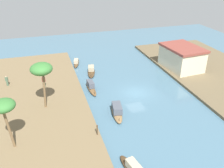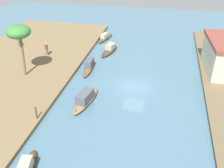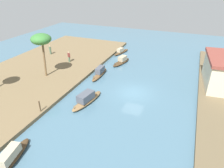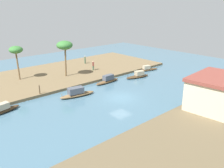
{
  "view_description": "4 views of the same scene",
  "coord_description": "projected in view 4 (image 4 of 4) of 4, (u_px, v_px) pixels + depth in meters",
  "views": [
    {
      "loc": [
        28.57,
        -12.41,
        17.32
      ],
      "look_at": [
        -2.04,
        -3.15,
        0.95
      ],
      "focal_mm": 38.54,
      "sensor_mm": 36.0,
      "label": 1
    },
    {
      "loc": [
        25.07,
        2.79,
        15.27
      ],
      "look_at": [
        0.74,
        -2.43,
        0.46
      ],
      "focal_mm": 41.48,
      "sensor_mm": 36.0,
      "label": 2
    },
    {
      "loc": [
        21.48,
        5.75,
        12.98
      ],
      "look_at": [
        -0.02,
        -3.01,
        0.66
      ],
      "focal_mm": 32.21,
      "sensor_mm": 36.0,
      "label": 3
    },
    {
      "loc": [
        21.92,
        22.5,
        12.5
      ],
      "look_at": [
        -0.75,
        -2.65,
        1.17
      ],
      "focal_mm": 38.99,
      "sensor_mm": 36.0,
      "label": 4
    }
  ],
  "objects": [
    {
      "name": "riverside_building",
      "position": [
        216.0,
        92.0,
        29.04
      ],
      "size": [
        7.76,
        5.96,
        3.94
      ],
      "rotation": [
        0.0,
        0.0,
        0.08
      ],
      "color": "beige",
      "rests_on": "riverbank_right"
    },
    {
      "name": "sampan_foreground",
      "position": [
        108.0,
        80.0,
        39.83
      ],
      "size": [
        4.87,
        1.12,
        1.32
      ],
      "rotation": [
        0.0,
        0.0,
        0.04
      ],
      "color": "brown",
      "rests_on": "river_water"
    },
    {
      "name": "mooring_post",
      "position": [
        40.0,
        90.0,
        33.81
      ],
      "size": [
        0.14,
        0.14,
        1.26
      ],
      "primitive_type": "cylinder",
      "color": "#4C3823",
      "rests_on": "riverbank_left"
    },
    {
      "name": "palm_tree_left_near",
      "position": [
        65.0,
        46.0,
        40.56
      ],
      "size": [
        2.7,
        2.7,
        6.12
      ],
      "color": "brown",
      "rests_on": "riverbank_left"
    },
    {
      "name": "sampan_midstream",
      "position": [
        148.0,
        69.0,
        46.95
      ],
      "size": [
        4.63,
        1.95,
        1.06
      ],
      "rotation": [
        0.0,
        0.0,
        -0.24
      ],
      "color": "brown",
      "rests_on": "river_water"
    },
    {
      "name": "sampan_downstream_large",
      "position": [
        2.0,
        109.0,
        28.89
      ],
      "size": [
        4.5,
        1.88,
        1.19
      ],
      "rotation": [
        0.0,
        0.0,
        0.21
      ],
      "color": "#47331E",
      "rests_on": "river_water"
    },
    {
      "name": "palm_tree_left_far",
      "position": [
        16.0,
        51.0,
        39.02
      ],
      "size": [
        2.19,
        2.19,
        5.54
      ],
      "color": "brown",
      "rests_on": "riverbank_left"
    },
    {
      "name": "person_on_near_bank",
      "position": [
        93.0,
        66.0,
        45.69
      ],
      "size": [
        0.43,
        0.51,
        1.76
      ],
      "rotation": [
        0.0,
        0.0,
        4.2
      ],
      "color": "#4C664C",
      "rests_on": "riverbank_left"
    },
    {
      "name": "person_by_mooring",
      "position": [
        85.0,
        60.0,
        50.77
      ],
      "size": [
        0.42,
        0.47,
        1.61
      ],
      "rotation": [
        0.0,
        0.0,
        4.32
      ],
      "color": "#4C664C",
      "rests_on": "riverbank_left"
    },
    {
      "name": "river_water",
      "position": [
        121.0,
        98.0,
        33.73
      ],
      "size": [
        70.18,
        70.18,
        0.0
      ],
      "primitive_type": "plane",
      "color": "#476B7F",
      "rests_on": "ground"
    },
    {
      "name": "sampan_with_tall_canopy",
      "position": [
        138.0,
        75.0,
        42.65
      ],
      "size": [
        4.72,
        2.19,
        1.18
      ],
      "rotation": [
        0.0,
        0.0,
        -0.22
      ],
      "color": "#47331E",
      "rests_on": "river_water"
    },
    {
      "name": "riverbank_left",
      "position": [
        62.0,
        73.0,
        44.57
      ],
      "size": [
        39.22,
        15.82,
        0.41
      ],
      "primitive_type": "cube",
      "color": "brown",
      "rests_on": "ground"
    },
    {
      "name": "sampan_with_red_awning",
      "position": [
        77.0,
        93.0,
        33.96
      ],
      "size": [
        5.26,
        2.04,
        1.36
      ],
      "rotation": [
        0.0,
        0.0,
        -0.17
      ],
      "color": "brown",
      "rests_on": "river_water"
    }
  ]
}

